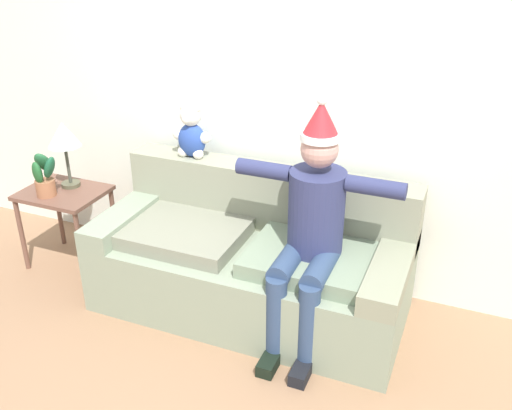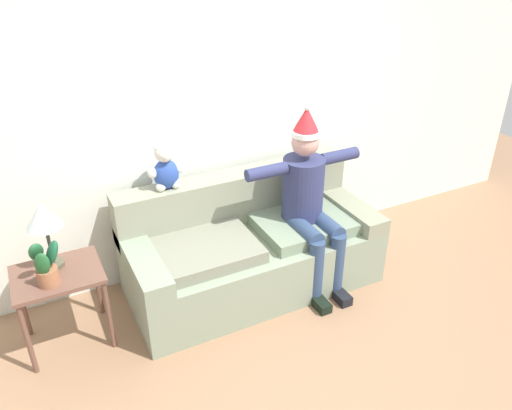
% 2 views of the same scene
% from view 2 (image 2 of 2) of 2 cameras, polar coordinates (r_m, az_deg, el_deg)
% --- Properties ---
extents(ground_plane, '(10.00, 10.00, 0.00)m').
position_cam_2_polar(ground_plane, '(3.76, 6.54, -16.93)').
color(ground_plane, '#956E51').
extents(back_wall, '(7.00, 0.10, 2.70)m').
position_cam_2_polar(back_wall, '(4.22, -4.02, 10.27)').
color(back_wall, white).
rests_on(back_wall, ground_plane).
extents(couch, '(2.07, 0.93, 0.91)m').
position_cam_2_polar(couch, '(4.21, -0.63, -4.83)').
color(couch, gray).
rests_on(couch, ground_plane).
extents(person_seated, '(1.02, 0.77, 1.56)m').
position_cam_2_polar(person_seated, '(4.05, 6.07, 0.84)').
color(person_seated, navy).
rests_on(person_seated, ground_plane).
extents(teddy_bear, '(0.29, 0.17, 0.38)m').
position_cam_2_polar(teddy_bear, '(3.91, -10.27, 4.14)').
color(teddy_bear, '#2B49A1').
rests_on(teddy_bear, couch).
extents(side_table, '(0.60, 0.48, 0.62)m').
position_cam_2_polar(side_table, '(3.79, -21.56, -8.38)').
color(side_table, brown).
rests_on(side_table, ground_plane).
extents(table_lamp, '(0.24, 0.24, 0.50)m').
position_cam_2_polar(table_lamp, '(3.62, -23.09, -1.40)').
color(table_lamp, '#4E4E39').
rests_on(table_lamp, side_table).
extents(potted_plant, '(0.23, 0.24, 0.34)m').
position_cam_2_polar(potted_plant, '(3.57, -22.90, -6.30)').
color(potted_plant, '#A16544').
rests_on(potted_plant, side_table).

